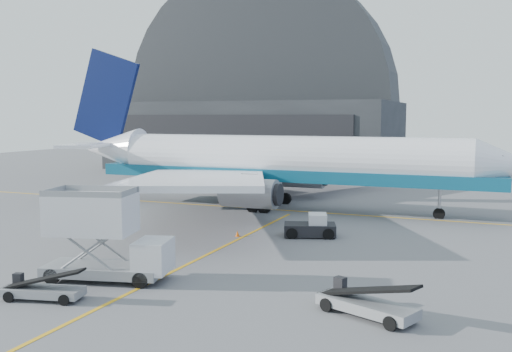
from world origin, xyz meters
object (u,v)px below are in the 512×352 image
at_px(catering_truck, 103,237).
at_px(pushback_tug, 311,228).
at_px(belt_loader_a, 42,290).
at_px(belt_loader_b, 366,303).
at_px(airliner, 270,161).

height_order(catering_truck, pushback_tug, catering_truck).
xyz_separation_m(belt_loader_a, belt_loader_b, (16.09, 3.87, 0.09)).
xyz_separation_m(airliner, catering_truck, (0.35, -28.27, -2.32)).
distance_m(airliner, catering_truck, 28.37).
relative_size(airliner, catering_truck, 6.40).
xyz_separation_m(pushback_tug, belt_loader_a, (-8.48, -20.37, -0.18)).
xyz_separation_m(airliner, belt_loader_a, (-0.38, -32.42, -4.34)).
distance_m(airliner, belt_loader_a, 32.71).
xyz_separation_m(catering_truck, belt_loader_b, (15.36, -0.27, -1.93)).
bearing_deg(belt_loader_b, catering_truck, -158.51).
bearing_deg(catering_truck, pushback_tug, 50.87).
height_order(belt_loader_a, belt_loader_b, belt_loader_b).
height_order(airliner, catering_truck, airliner).
distance_m(catering_truck, belt_loader_b, 15.49).
bearing_deg(airliner, belt_loader_b, -61.17).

